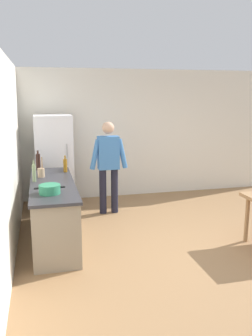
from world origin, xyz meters
name	(u,v)px	position (x,y,z in m)	size (l,w,h in m)	color
ground_plane	(198,248)	(0.00, 0.00, 0.00)	(14.00, 14.00, 0.00)	#936D47
wall_back	(141,133)	(0.00, 3.00, 1.35)	(6.40, 0.12, 2.70)	silver
wall_left	(4,162)	(-2.60, 0.20, 1.35)	(0.12, 5.60, 2.70)	silver
kitchen_counter	(53,211)	(-2.00, 0.80, 0.45)	(0.64, 2.20, 0.90)	gray
refrigerator	(54,162)	(-1.90, 2.40, 0.90)	(0.70, 0.67, 1.80)	white
person	(108,161)	(-0.95, 1.85, 0.98)	(0.70, 0.22, 1.70)	#1E1E2D
cooking_pot	(50,189)	(-2.05, 0.19, 0.96)	(0.40, 0.28, 0.12)	#2D845B
utensil_jar	(41,172)	(-2.15, 1.20, 0.98)	(0.11, 0.11, 0.32)	tan
bottle_wine_dark	(38,162)	(-2.19, 1.76, 1.05)	(0.08, 0.08, 0.34)	black
bottle_oil_amber	(65,165)	(-1.76, 1.48, 1.02)	(0.06, 0.06, 0.28)	#996619
bottle_vinegar_tall	(34,173)	(-2.26, 0.91, 1.04)	(0.06, 0.06, 0.32)	gray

